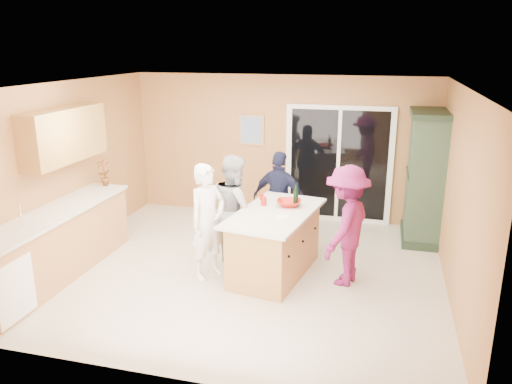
% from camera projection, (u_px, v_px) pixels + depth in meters
% --- Properties ---
extents(floor, '(5.50, 5.50, 0.00)m').
position_uv_depth(floor, '(244.00, 270.00, 7.14)').
color(floor, beige).
rests_on(floor, ground).
extents(ceiling, '(5.50, 5.00, 0.10)m').
position_uv_depth(ceiling, '(243.00, 85.00, 6.40)').
color(ceiling, silver).
rests_on(ceiling, wall_back).
extents(wall_back, '(5.50, 0.10, 2.60)m').
position_uv_depth(wall_back, '(281.00, 147.00, 9.09)').
color(wall_back, '#E29D5D').
rests_on(wall_back, ground).
extents(wall_front, '(5.50, 0.10, 2.60)m').
position_uv_depth(wall_front, '(167.00, 255.00, 4.45)').
color(wall_front, '#E29D5D').
rests_on(wall_front, ground).
extents(wall_left, '(0.10, 5.00, 2.60)m').
position_uv_depth(wall_left, '(67.00, 170.00, 7.44)').
color(wall_left, '#E29D5D').
rests_on(wall_left, ground).
extents(wall_right, '(0.10, 5.00, 2.60)m').
position_uv_depth(wall_right, '(459.00, 198.00, 6.11)').
color(wall_right, '#E29D5D').
rests_on(wall_right, ground).
extents(left_cabinet_run, '(0.65, 3.05, 1.24)m').
position_uv_depth(left_cabinet_run, '(45.00, 251.00, 6.63)').
color(left_cabinet_run, '#B87C47').
rests_on(left_cabinet_run, floor).
extents(upper_cabinets, '(0.35, 1.60, 0.75)m').
position_uv_depth(upper_cabinets, '(64.00, 135.00, 7.05)').
color(upper_cabinets, '#B87C47').
rests_on(upper_cabinets, wall_left).
extents(sliding_door, '(1.90, 0.07, 2.10)m').
position_uv_depth(sliding_door, '(338.00, 165.00, 8.88)').
color(sliding_door, white).
rests_on(sliding_door, floor).
extents(framed_picture, '(0.46, 0.04, 0.56)m').
position_uv_depth(framed_picture, '(252.00, 130.00, 9.12)').
color(framed_picture, tan).
rests_on(framed_picture, wall_back).
extents(kitchen_island, '(1.22, 1.87, 0.92)m').
position_uv_depth(kitchen_island, '(275.00, 245.00, 6.93)').
color(kitchen_island, '#B87C47').
rests_on(kitchen_island, floor).
extents(green_hutch, '(0.61, 1.16, 2.12)m').
position_uv_depth(green_hutch, '(425.00, 179.00, 8.01)').
color(green_hutch, '#1E3122').
rests_on(green_hutch, floor).
extents(woman_white, '(0.62, 0.70, 1.60)m').
position_uv_depth(woman_white, '(208.00, 222.00, 6.75)').
color(woman_white, white).
rests_on(woman_white, floor).
extents(woman_grey, '(0.92, 0.99, 1.62)m').
position_uv_depth(woman_grey, '(235.00, 210.00, 7.21)').
color(woman_grey, '#A7A8AA').
rests_on(woman_grey, floor).
extents(woman_navy, '(0.95, 0.52, 1.53)m').
position_uv_depth(woman_navy, '(280.00, 199.00, 7.83)').
color(woman_navy, '#191C38').
rests_on(woman_navy, floor).
extents(woman_magenta, '(0.88, 1.18, 1.62)m').
position_uv_depth(woman_magenta, '(346.00, 226.00, 6.56)').
color(woman_magenta, '#7B1A5F').
rests_on(woman_magenta, floor).
extents(serving_bowl, '(0.38, 0.38, 0.08)m').
position_uv_depth(serving_bowl, '(289.00, 203.00, 7.03)').
color(serving_bowl, '#AE1C13').
rests_on(serving_bowl, kitchen_island).
extents(tulip_vase, '(0.26, 0.22, 0.43)m').
position_uv_depth(tulip_vase, '(104.00, 173.00, 7.89)').
color(tulip_vase, '#AE1113').
rests_on(tulip_vase, left_cabinet_run).
extents(tumbler_near, '(0.09, 0.09, 0.09)m').
position_uv_depth(tumbler_near, '(262.00, 197.00, 7.30)').
color(tumbler_near, '#AE1C13').
rests_on(tumbler_near, kitchen_island).
extents(tumbler_far, '(0.09, 0.09, 0.12)m').
position_uv_depth(tumbler_far, '(264.00, 201.00, 7.05)').
color(tumbler_far, '#AE1C13').
rests_on(tumbler_far, kitchen_island).
extents(wine_bottle, '(0.07, 0.07, 0.31)m').
position_uv_depth(wine_bottle, '(296.00, 197.00, 7.04)').
color(wine_bottle, black).
rests_on(wine_bottle, kitchen_island).
extents(white_plate, '(0.25, 0.25, 0.01)m').
position_uv_depth(white_plate, '(283.00, 217.00, 6.57)').
color(white_plate, white).
rests_on(white_plate, kitchen_island).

